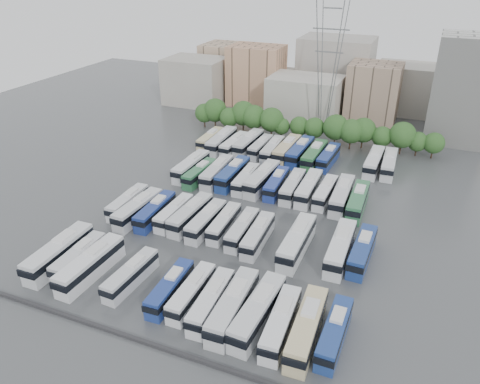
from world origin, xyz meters
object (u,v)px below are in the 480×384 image
at_px(bus_r1_s10, 297,241).
at_px(bus_r3_s13, 389,164).
at_px(bus_r1_s6, 224,223).
at_px(bus_r3_s8, 314,155).
at_px(bus_r0_s6, 170,288).
at_px(bus_r1_s5, 206,221).
at_px(apartment_tower, 462,90).
at_px(bus_r0_s9, 233,306).
at_px(bus_r2_s4, 233,173).
at_px(electricity_pylon, 328,62).
at_px(bus_r0_s10, 258,311).
at_px(bus_r3_s3, 248,143).
at_px(bus_r2_s1, 191,166).
at_px(bus_r3_s6, 287,150).
at_px(bus_r0_s2, 91,265).
at_px(bus_r3_s2, 234,144).
at_px(bus_r0_s7, 192,292).
at_px(bus_r0_s13, 335,332).
at_px(bus_r2_s8, 293,186).
at_px(bus_r2_s7, 276,183).
at_px(bus_r1_s4, 190,214).
at_px(bus_r3_s5, 272,150).
at_px(bus_r3_s1, 221,141).
at_px(bus_r2_s6, 262,178).
at_px(bus_r1_s0, 128,202).
at_px(bus_r3_s9, 328,157).
at_px(bus_r3_s7, 300,152).
at_px(bus_r2_s10, 325,192).
at_px(bus_r0_s1, 79,257).
at_px(bus_r2_s9, 309,188).
at_px(bus_r2_s5, 246,179).
at_px(bus_r2_s11, 342,195).
at_px(bus_r0_s4, 131,275).
at_px(bus_r0_s8, 211,301).
at_px(bus_r1_s13, 362,251).
at_px(bus_r2_s3, 217,172).
at_px(bus_r0_s11, 281,323).
at_px(bus_r1_s2, 155,211).
at_px(bus_r3_s4, 261,147).
at_px(bus_r1_s3, 174,212).
at_px(bus_r2_s2, 200,173).
at_px(bus_r0_s12, 307,328).
at_px(bus_r0_s0, 59,252).
at_px(bus_r1_s7, 242,229).
at_px(bus_r1_s8, 258,235).

distance_m(bus_r1_s10, bus_r3_s13, 38.97).
xyz_separation_m(bus_r1_s6, bus_r3_s8, (6.89, 34.55, 0.36)).
height_order(bus_r0_s6, bus_r1_s5, bus_r1_s5).
relative_size(apartment_tower, bus_r1_s6, 2.37).
height_order(bus_r0_s9, bus_r2_s4, bus_r0_s9).
xyz_separation_m(apartment_tower, electricity_pylon, (-32.00, -8.00, 5.66)).
height_order(bus_r0_s10, bus_r3_s3, bus_r0_s10).
relative_size(bus_r2_s1, bus_r3_s6, 0.95).
bearing_deg(bus_r0_s2, bus_r3_s2, 90.85).
bearing_deg(bus_r0_s7, bus_r3_s13, 69.70).
bearing_deg(bus_r0_s13, bus_r2_s8, 114.70).
bearing_deg(bus_r2_s7, bus_r1_s4, -121.78).
bearing_deg(bus_r3_s5, bus_r3_s1, 178.05).
bearing_deg(bus_r2_s6, bus_r1_s0, -134.02).
distance_m(bus_r1_s0, bus_r3_s1, 34.78).
relative_size(bus_r3_s3, bus_r3_s9, 1.11).
height_order(bus_r1_s5, bus_r2_s8, bus_r2_s8).
relative_size(bus_r1_s4, bus_r3_s7, 0.91).
distance_m(bus_r0_s9, bus_r2_s6, 38.91).
bearing_deg(bus_r2_s4, bus_r2_s10, -1.18).
xyz_separation_m(bus_r0_s1, bus_r0_s7, (19.78, -0.71, -0.02)).
height_order(bus_r2_s9, bus_r3_s1, bus_r3_s1).
height_order(electricity_pylon, bus_r0_s6, electricity_pylon).
distance_m(bus_r2_s5, bus_r2_s11, 19.76).
height_order(bus_r0_s10, bus_r1_s10, bus_r1_s10).
height_order(bus_r0_s4, bus_r0_s8, bus_r0_s8).
height_order(bus_r1_s13, bus_r3_s6, bus_r3_s6).
distance_m(apartment_tower, bus_r2_s3, 65.31).
relative_size(electricity_pylon, bus_r0_s11, 2.82).
xyz_separation_m(bus_r1_s2, bus_r3_s2, (0.27, 35.30, 0.04)).
distance_m(bus_r0_s2, bus_r3_s8, 57.15).
xyz_separation_m(bus_r0_s7, bus_r3_s4, (-9.96, 53.93, 0.02)).
height_order(bus_r1_s3, bus_r1_s5, bus_r1_s5).
distance_m(bus_r2_s2, bus_r3_s13, 41.41).
relative_size(bus_r2_s4, bus_r3_s1, 0.95).
relative_size(bus_r1_s2, bus_r1_s5, 0.99).
distance_m(bus_r2_s2, bus_r2_s7, 16.59).
bearing_deg(bus_r3_s2, bus_r3_s13, 5.80).
relative_size(bus_r0_s12, bus_r1_s3, 1.20).
relative_size(bus_r0_s9, bus_r1_s2, 1.14).
distance_m(bus_r2_s11, bus_r3_s9, 18.98).
bearing_deg(bus_r2_s1, bus_r3_s8, 35.86).
distance_m(bus_r0_s1, bus_r0_s7, 19.79).
relative_size(bus_r0_s0, bus_r0_s11, 1.14).
xyz_separation_m(bus_r1_s3, bus_r2_s10, (23.18, 18.15, 0.06)).
height_order(bus_r1_s4, bus_r1_s7, bus_r1_s4).
distance_m(electricity_pylon, bus_r0_s6, 76.17).
bearing_deg(bus_r0_s9, bus_r1_s5, 123.38).
distance_m(electricity_pylon, bus_r1_s8, 59.41).
xyz_separation_m(bus_r1_s10, bus_r3_s2, (-26.19, 35.51, -0.25)).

